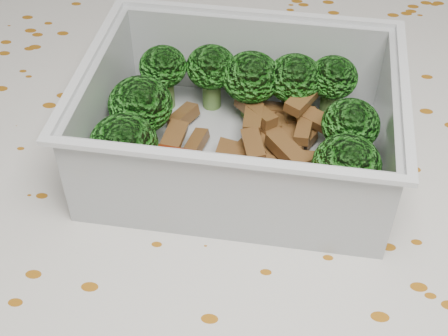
# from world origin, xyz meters

# --- Properties ---
(dining_table) EXTENTS (1.40, 0.90, 0.75)m
(dining_table) POSITION_xyz_m (0.00, 0.00, 0.67)
(dining_table) COLOR brown
(dining_table) RESTS_ON ground
(tablecloth) EXTENTS (1.46, 0.96, 0.19)m
(tablecloth) POSITION_xyz_m (0.00, 0.00, 0.72)
(tablecloth) COLOR silver
(tablecloth) RESTS_ON dining_table
(lunch_container) EXTENTS (0.20, 0.16, 0.07)m
(lunch_container) POSITION_xyz_m (-0.00, 0.03, 0.78)
(lunch_container) COLOR silver
(lunch_container) RESTS_ON tablecloth
(broccoli_florets) EXTENTS (0.17, 0.12, 0.05)m
(broccoli_florets) POSITION_xyz_m (-0.01, 0.04, 0.79)
(broccoli_florets) COLOR #608C3F
(broccoli_florets) RESTS_ON lunch_container
(meat_pile) EXTENTS (0.11, 0.08, 0.03)m
(meat_pile) POSITION_xyz_m (0.01, 0.04, 0.77)
(meat_pile) COLOR brown
(meat_pile) RESTS_ON lunch_container
(sausage) EXTENTS (0.17, 0.04, 0.03)m
(sausage) POSITION_xyz_m (-0.00, -0.01, 0.78)
(sausage) COLOR red
(sausage) RESTS_ON lunch_container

